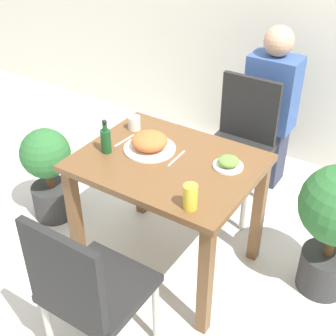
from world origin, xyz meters
TOP-DOWN VIEW (x-y plane):
  - ground_plane at (0.00, 0.00)m, footprint 16.00×16.00m
  - dining_table at (0.00, 0.00)m, footprint 0.94×0.73m
  - chair_near at (0.07, -0.76)m, footprint 0.42×0.42m
  - chair_far at (0.07, 0.77)m, footprint 0.42×0.42m
  - food_plate at (-0.14, 0.04)m, footprint 0.28×0.28m
  - side_plate at (0.29, 0.11)m, footprint 0.16×0.16m
  - drink_cup at (-0.35, 0.18)m, footprint 0.07×0.07m
  - juice_glass at (0.30, -0.28)m, footprint 0.07×0.07m
  - sauce_bottle at (-0.32, -0.11)m, footprint 0.06×0.06m
  - fork_utensil at (-0.31, 0.04)m, footprint 0.02×0.16m
  - spoon_utensil at (0.03, 0.04)m, footprint 0.01×0.17m
  - potted_plant_left at (-0.90, -0.04)m, footprint 0.32×0.32m
  - person_figure at (0.12, 1.14)m, footprint 0.34×0.22m

SIDE VIEW (x-z plane):
  - ground_plane at x=0.00m, z-range 0.00..0.00m
  - potted_plant_left at x=-0.90m, z-range 0.04..0.70m
  - chair_near at x=0.07m, z-range 0.06..0.96m
  - chair_far at x=0.07m, z-range 0.06..0.96m
  - person_figure at x=0.12m, z-range 0.00..1.17m
  - dining_table at x=0.00m, z-range 0.24..0.97m
  - fork_utensil at x=-0.31m, z-range 0.73..0.74m
  - spoon_utensil at x=0.03m, z-range 0.73..0.74m
  - side_plate at x=0.29m, z-range 0.73..0.79m
  - drink_cup at x=-0.35m, z-range 0.73..0.81m
  - food_plate at x=-0.14m, z-range 0.73..0.82m
  - juice_glass at x=0.30m, z-range 0.73..0.86m
  - sauce_bottle at x=-0.32m, z-range 0.71..0.91m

